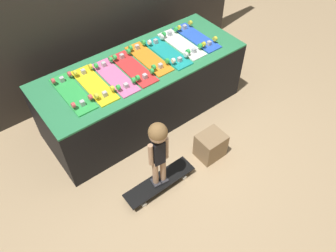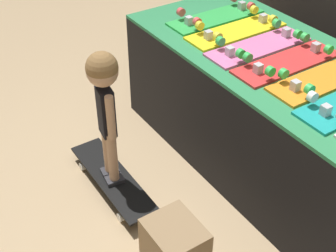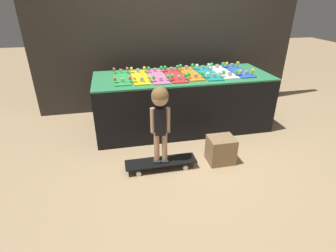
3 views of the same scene
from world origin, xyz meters
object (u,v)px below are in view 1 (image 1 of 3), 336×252
Objects in this scene: skateboard_red_on_rack at (133,68)px; skateboard_white_on_rack at (181,43)px; skateboard_on_floor at (160,182)px; skateboard_teal_on_rack at (167,52)px; storage_box at (210,146)px; skateboard_yellow_on_rack at (94,84)px; child at (158,145)px; skateboard_green_on_rack at (72,93)px; skateboard_blue_on_rack at (196,37)px; skateboard_pink_on_rack at (115,76)px; skateboard_orange_on_rack at (149,58)px.

skateboard_red_on_rack is 0.68m from skateboard_white_on_rack.
skateboard_white_on_rack is at bearing 42.54° from skateboard_on_floor.
skateboard_on_floor is (-0.83, -0.94, -0.69)m from skateboard_teal_on_rack.
skateboard_on_floor is at bearing 179.30° from storage_box.
child reaches higher than skateboard_yellow_on_rack.
skateboard_green_on_rack is 1.00× the size of skateboard_blue_on_rack.
skateboard_yellow_on_rack is at bearing -179.40° from skateboard_blue_on_rack.
skateboard_white_on_rack is 1.43m from child.
skateboard_teal_on_rack is at bearing -1.00° from skateboard_yellow_on_rack.
skateboard_blue_on_rack is 0.85× the size of skateboard_on_floor.
storage_box is at bearing -98.75° from skateboard_teal_on_rack.
skateboard_yellow_on_rack and skateboard_white_on_rack have the same top height.
skateboard_yellow_on_rack is at bearing 128.52° from storage_box.
child is at bearing 179.30° from storage_box.
skateboard_blue_on_rack is 1.30m from storage_box.
skateboard_white_on_rack is at bearing -0.27° from skateboard_green_on_rack.
skateboard_teal_on_rack is at bearing 48.61° from skateboard_on_floor.
skateboard_green_on_rack is 1.60m from skateboard_blue_on_rack.
skateboard_pink_on_rack is 0.85× the size of skateboard_on_floor.
skateboard_red_on_rack and skateboard_blue_on_rack have the same top height.
skateboard_pink_on_rack is at bearing 119.79° from storage_box.
skateboard_blue_on_rack is (0.68, -0.01, 0.00)m from skateboard_orange_on_rack.
skateboard_orange_on_rack reaches higher than skateboard_on_floor.
child reaches higher than skateboard_blue_on_rack.
skateboard_yellow_on_rack is at bearing 174.41° from skateboard_pink_on_rack.
skateboard_teal_on_rack is 0.85× the size of skateboard_on_floor.
skateboard_orange_on_rack is (0.46, 0.04, 0.00)m from skateboard_pink_on_rack.
skateboard_white_on_rack is at bearing 7.40° from skateboard_teal_on_rack.
child is (-0.60, -0.98, -0.09)m from skateboard_orange_on_rack.
skateboard_on_floor is 2.56× the size of storage_box.
skateboard_teal_on_rack is (0.91, -0.02, 0.00)m from skateboard_yellow_on_rack.
skateboard_teal_on_rack is (1.14, -0.04, 0.00)m from skateboard_green_on_rack.
storage_box is (-0.37, -0.98, -0.62)m from skateboard_white_on_rack.
storage_box reaches higher than skateboard_on_floor.
skateboard_red_on_rack is 0.85× the size of skateboard_on_floor.
skateboard_yellow_on_rack is at bearing 95.09° from skateboard_on_floor.
skateboard_orange_on_rack is (0.68, 0.02, 0.00)m from skateboard_yellow_on_rack.
skateboard_green_on_rack reaches higher than skateboard_on_floor.
skateboard_white_on_rack is 2.17× the size of storage_box.
skateboard_teal_on_rack is (0.46, 0.00, 0.00)m from skateboard_red_on_rack.
storage_box is (0.54, -0.94, -0.62)m from skateboard_pink_on_rack.
skateboard_red_on_rack is at bearing -169.88° from skateboard_orange_on_rack.
skateboard_orange_on_rack is 1.16m from storage_box.
skateboard_green_on_rack is 0.85× the size of skateboard_on_floor.
skateboard_green_on_rack and skateboard_blue_on_rack have the same top height.
skateboard_yellow_on_rack is at bearing -179.31° from skateboard_white_on_rack.
skateboard_teal_on_rack is 1.14m from storage_box.
skateboard_pink_on_rack is at bearing 81.28° from skateboard_on_floor.
skateboard_blue_on_rack is at bearing 1.84° from skateboard_pink_on_rack.
skateboard_red_on_rack is 2.17× the size of storage_box.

